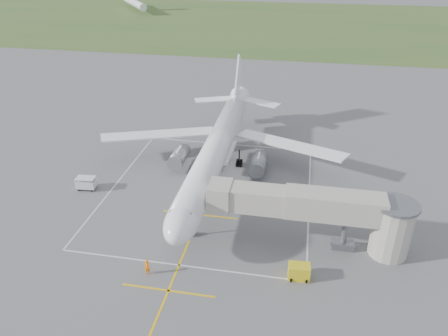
% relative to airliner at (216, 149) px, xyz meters
% --- Properties ---
extents(ground, '(700.00, 700.00, 0.00)m').
position_rel_airliner_xyz_m(ground, '(0.00, -0.75, -4.39)').
color(ground, '#565659').
rests_on(ground, ground).
extents(grass_strip, '(700.00, 120.00, 0.02)m').
position_rel_airliner_xyz_m(grass_strip, '(0.00, 129.25, -4.38)').
color(grass_strip, '#375927').
rests_on(grass_strip, ground).
extents(apron_markings, '(28.20, 60.00, 0.01)m').
position_rel_airliner_xyz_m(apron_markings, '(0.00, -6.57, -4.38)').
color(apron_markings, '#E7B50D').
rests_on(apron_markings, ground).
extents(airliner, '(38.93, 46.75, 13.52)m').
position_rel_airliner_xyz_m(airliner, '(0.00, 0.00, 0.00)').
color(airliner, white).
rests_on(airliner, ground).
extents(jet_bridge, '(23.40, 5.00, 7.20)m').
position_rel_airliner_xyz_m(jet_bridge, '(15.72, -14.25, 0.35)').
color(jet_bridge, '#9C988D').
rests_on(jet_bridge, ground).
extents(gpu_unit, '(2.38, 1.76, 1.71)m').
position_rel_airliner_xyz_m(gpu_unit, '(13.14, -20.33, -3.55)').
color(gpu_unit, gold).
rests_on(gpu_unit, ground).
extents(baggage_cart, '(2.78, 1.80, 1.85)m').
position_rel_airliner_xyz_m(baggage_cart, '(-17.55, -7.38, -3.44)').
color(baggage_cart, silver).
rests_on(baggage_cart, ground).
extents(ramp_worker_nose, '(0.74, 0.55, 1.86)m').
position_rel_airliner_xyz_m(ramp_worker_nose, '(-2.92, -22.74, -3.46)').
color(ramp_worker_nose, orange).
rests_on(ramp_worker_nose, ground).
extents(ramp_worker_wing, '(0.96, 1.01, 1.65)m').
position_rel_airliner_xyz_m(ramp_worker_wing, '(-3.56, 0.76, -3.57)').
color(ramp_worker_wing, orange).
rests_on(ramp_worker_wing, ground).
extents(distant_aircraft, '(203.18, 59.70, 8.85)m').
position_rel_airliner_xyz_m(distant_aircraft, '(20.20, 165.11, -0.80)').
color(distant_aircraft, white).
rests_on(distant_aircraft, ground).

